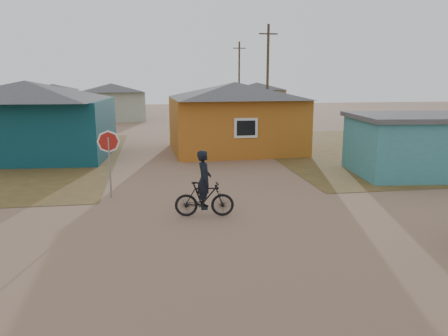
# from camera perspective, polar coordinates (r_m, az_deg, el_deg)

# --- Properties ---
(ground) EXTENTS (120.00, 120.00, 0.00)m
(ground) POSITION_cam_1_polar(r_m,az_deg,el_deg) (11.46, 2.06, -9.43)
(ground) COLOR #85634D
(grass_ne) EXTENTS (20.00, 18.00, 0.00)m
(grass_ne) POSITION_cam_1_polar(r_m,az_deg,el_deg) (28.78, 24.95, 2.37)
(grass_ne) COLOR brown
(grass_ne) RESTS_ON ground
(house_teal) EXTENTS (8.93, 7.08, 4.00)m
(house_teal) POSITION_cam_1_polar(r_m,az_deg,el_deg) (24.89, -24.22, 5.91)
(house_teal) COLOR #0B343C
(house_teal) RESTS_ON ground
(house_yellow) EXTENTS (7.72, 6.76, 3.90)m
(house_yellow) POSITION_cam_1_polar(r_m,az_deg,el_deg) (25.00, 1.42, 6.83)
(house_yellow) COLOR #AB5E1A
(house_yellow) RESTS_ON ground
(shed_turquoise) EXTENTS (6.71, 4.93, 2.60)m
(shed_turquoise) POSITION_cam_1_polar(r_m,az_deg,el_deg) (20.77, 24.90, 2.82)
(shed_turquoise) COLOR teal
(shed_turquoise) RESTS_ON ground
(house_pale_west) EXTENTS (7.04, 6.15, 3.60)m
(house_pale_west) POSITION_cam_1_polar(r_m,az_deg,el_deg) (44.70, -14.40, 8.43)
(house_pale_west) COLOR #9DA890
(house_pale_west) RESTS_ON ground
(house_beige_east) EXTENTS (6.95, 6.05, 3.60)m
(house_beige_east) POSITION_cam_1_polar(r_m,az_deg,el_deg) (51.96, 4.27, 9.17)
(house_beige_east) COLOR gray
(house_beige_east) RESTS_ON ground
(house_pale_north) EXTENTS (6.28, 5.81, 3.40)m
(house_pale_north) POSITION_cam_1_polar(r_m,az_deg,el_deg) (57.76, -21.39, 8.56)
(house_pale_north) COLOR #9DA890
(house_pale_north) RESTS_ON ground
(utility_pole_near) EXTENTS (1.40, 0.20, 8.00)m
(utility_pole_near) POSITION_cam_1_polar(r_m,az_deg,el_deg) (33.60, 5.71, 11.67)
(utility_pole_near) COLOR #453629
(utility_pole_near) RESTS_ON ground
(utility_pole_far) EXTENTS (1.40, 0.20, 8.00)m
(utility_pole_far) POSITION_cam_1_polar(r_m,az_deg,el_deg) (49.42, 1.99, 11.71)
(utility_pole_far) COLOR #453629
(utility_pole_far) RESTS_ON ground
(stop_sign) EXTENTS (0.73, 0.33, 2.38)m
(stop_sign) POSITION_cam_1_polar(r_m,az_deg,el_deg) (15.52, -14.82, 2.51)
(stop_sign) COLOR gray
(stop_sign) RESTS_ON ground
(cyclist) EXTENTS (1.84, 0.72, 2.03)m
(cyclist) POSITION_cam_1_polar(r_m,az_deg,el_deg) (13.16, -2.60, -3.23)
(cyclist) COLOR black
(cyclist) RESTS_ON ground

